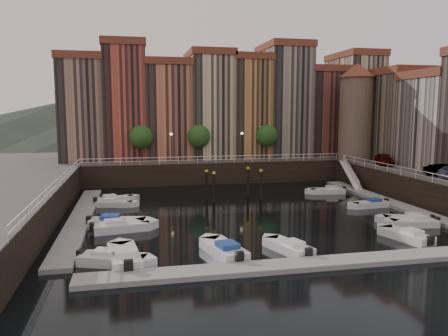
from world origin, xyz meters
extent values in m
plane|color=black|center=(0.00, 0.00, 0.00)|extent=(200.00, 200.00, 0.00)
cube|color=black|center=(0.00, 26.00, 1.50)|extent=(80.00, 20.00, 3.00)
cube|color=gray|center=(-16.20, -1.00, 0.17)|extent=(2.00, 28.00, 0.35)
cube|color=gray|center=(16.20, -1.00, 0.17)|extent=(2.00, 28.00, 0.35)
cube|color=gray|center=(0.00, -17.00, 0.17)|extent=(30.00, 2.00, 0.35)
cone|color=#2D382D|center=(-30.00, 110.00, 7.00)|extent=(80.00, 80.00, 14.00)
cone|color=#2D382D|center=(5.00, 110.00, 9.00)|extent=(100.00, 100.00, 18.00)
cone|color=#2D382D|center=(40.00, 110.00, 6.00)|extent=(70.00, 70.00, 12.00)
cube|color=#92725D|center=(-18.00, 23.50, 10.00)|extent=(6.00, 10.00, 14.00)
cube|color=brown|center=(-18.00, 23.50, 17.50)|extent=(6.30, 10.30, 1.00)
cube|color=#B24738|center=(-12.10, 23.50, 11.00)|extent=(5.80, 10.00, 16.00)
cube|color=brown|center=(-12.10, 23.50, 19.50)|extent=(6.10, 10.30, 1.00)
cube|color=#C46F50|center=(-5.95, 23.50, 9.75)|extent=(6.50, 10.00, 13.50)
cube|color=brown|center=(-5.95, 23.50, 17.00)|extent=(6.80, 10.30, 1.00)
cube|color=beige|center=(0.40, 23.50, 10.50)|extent=(6.20, 10.00, 15.00)
cube|color=brown|center=(0.40, 23.50, 18.50)|extent=(6.50, 10.30, 1.00)
cube|color=#B98144|center=(6.30, 23.50, 10.25)|extent=(5.60, 10.00, 14.50)
cube|color=brown|center=(6.30, 23.50, 18.00)|extent=(5.90, 10.30, 1.00)
cube|color=gray|center=(12.30, 23.50, 11.25)|extent=(6.40, 10.00, 16.50)
cube|color=brown|center=(12.30, 23.50, 20.00)|extent=(6.70, 10.30, 1.00)
cube|color=brown|center=(18.50, 23.50, 9.50)|extent=(6.00, 10.00, 13.00)
cube|color=brown|center=(18.50, 23.50, 16.50)|extent=(6.30, 10.30, 1.00)
cube|color=tan|center=(24.45, 23.50, 10.75)|extent=(5.90, 10.00, 15.50)
cube|color=brown|center=(24.45, 23.50, 19.00)|extent=(6.20, 10.30, 1.00)
cube|color=#726956|center=(26.50, 12.00, 9.00)|extent=(9.00, 8.00, 12.00)
cube|color=brown|center=(26.50, 12.00, 15.50)|extent=(9.30, 8.30, 1.00)
cube|color=beige|center=(26.50, 4.00, 8.50)|extent=(9.00, 8.00, 11.00)
cylinder|color=#6B5B4C|center=(20.00, 14.50, 9.00)|extent=(4.60, 4.60, 12.00)
cone|color=brown|center=(20.00, 14.50, 15.80)|extent=(5.20, 5.20, 2.00)
cylinder|color=black|center=(-10.00, 18.20, 4.20)|extent=(0.30, 0.30, 2.40)
sphere|color=#1E4719|center=(-10.00, 18.20, 6.60)|extent=(3.20, 3.20, 3.20)
cylinder|color=black|center=(-2.00, 18.20, 4.20)|extent=(0.30, 0.30, 2.40)
sphere|color=#1E4719|center=(-2.00, 18.20, 6.60)|extent=(3.20, 3.20, 3.20)
cylinder|color=black|center=(8.00, 18.20, 4.20)|extent=(0.30, 0.30, 2.40)
sphere|color=#1E4719|center=(8.00, 18.20, 6.60)|extent=(3.20, 3.20, 3.20)
cylinder|color=black|center=(-6.00, 17.20, 5.00)|extent=(0.12, 0.12, 4.00)
sphere|color=#FFD88C|center=(-6.00, 17.20, 7.00)|extent=(0.36, 0.36, 0.36)
cylinder|color=black|center=(4.00, 17.20, 5.00)|extent=(0.12, 0.12, 4.00)
sphere|color=#FFD88C|center=(4.00, 17.20, 7.00)|extent=(0.36, 0.36, 0.36)
cube|color=white|center=(0.00, 16.00, 3.95)|extent=(36.00, 0.08, 0.08)
cube|color=white|center=(0.00, 16.00, 3.50)|extent=(36.00, 0.06, 0.06)
cube|color=white|center=(18.00, -1.00, 3.95)|extent=(0.08, 34.00, 0.08)
cube|color=white|center=(18.00, -1.00, 3.50)|extent=(0.06, 34.00, 0.06)
cube|color=white|center=(-18.00, -1.00, 3.95)|extent=(0.08, 34.00, 0.08)
cube|color=white|center=(-18.00, -1.00, 3.50)|extent=(0.06, 34.00, 0.06)
cube|color=white|center=(17.10, 10.00, 1.75)|extent=(2.78, 8.26, 2.81)
cube|color=white|center=(17.10, 10.00, 2.25)|extent=(1.93, 8.32, 3.65)
cylinder|color=black|center=(-2.49, 4.23, 1.50)|extent=(0.32, 0.32, 3.60)
cylinder|color=gold|center=(-2.49, 4.23, 3.35)|extent=(0.36, 0.36, 0.25)
cylinder|color=black|center=(-3.04, 5.93, 1.50)|extent=(0.32, 0.32, 3.60)
cylinder|color=gold|center=(-3.04, 5.93, 3.35)|extent=(0.36, 0.36, 0.25)
cylinder|color=black|center=(3.15, 4.97, 1.50)|extent=(0.32, 0.32, 3.60)
cylinder|color=gold|center=(3.15, 4.97, 3.35)|extent=(0.36, 0.36, 0.25)
cylinder|color=black|center=(2.24, 7.30, 1.50)|extent=(0.32, 0.32, 3.60)
cylinder|color=gold|center=(2.24, 7.30, 3.35)|extent=(0.36, 0.36, 0.25)
cube|color=silver|center=(-12.74, -14.00, 0.30)|extent=(4.74, 3.22, 0.75)
cube|color=silver|center=(-13.30, -13.78, 0.75)|extent=(1.75, 1.64, 0.50)
cube|color=black|center=(-14.89, -13.15, 0.55)|extent=(0.51, 0.60, 0.70)
cube|color=silver|center=(-12.35, -5.71, 0.32)|extent=(4.86, 2.53, 0.79)
cube|color=silver|center=(-12.98, -5.81, 0.79)|extent=(1.66, 1.49, 0.53)
cube|color=black|center=(-14.74, -6.10, 0.58)|extent=(0.45, 0.58, 0.74)
cube|color=silver|center=(-12.71, -4.20, 0.33)|extent=(5.05, 2.69, 0.82)
cube|color=navy|center=(-13.35, -4.08, 0.82)|extent=(1.74, 1.56, 0.55)
cube|color=black|center=(-15.17, -3.75, 0.60)|extent=(0.47, 0.60, 0.76)
cube|color=silver|center=(-13.29, 4.43, 0.26)|extent=(4.06, 2.26, 0.65)
cube|color=silver|center=(-13.80, 4.54, 0.65)|extent=(1.41, 1.28, 0.44)
cube|color=black|center=(-15.25, 4.86, 0.48)|extent=(0.39, 0.49, 0.61)
cube|color=silver|center=(-13.31, 6.38, 0.28)|extent=(4.46, 2.90, 0.71)
cube|color=silver|center=(-13.85, 6.19, 0.71)|extent=(1.63, 1.51, 0.47)
cube|color=black|center=(-15.36, 5.65, 0.52)|extent=(0.47, 0.56, 0.66)
cube|color=silver|center=(12.90, -9.41, 0.27)|extent=(4.25, 2.30, 0.69)
cube|color=silver|center=(13.44, -9.52, 0.69)|extent=(1.47, 1.32, 0.46)
cube|color=black|center=(14.97, -9.81, 0.50)|extent=(0.40, 0.51, 0.64)
cube|color=silver|center=(12.99, -8.37, 0.28)|extent=(4.42, 2.96, 0.70)
cube|color=silver|center=(13.51, -8.57, 0.70)|extent=(1.63, 1.52, 0.47)
cube|color=black|center=(15.00, -9.13, 0.52)|extent=(0.47, 0.55, 0.66)
cube|color=silver|center=(13.22, -1.58, 0.27)|extent=(4.12, 1.92, 0.68)
cube|color=navy|center=(13.76, -1.53, 0.68)|extent=(1.37, 1.21, 0.45)
cube|color=black|center=(15.29, -1.38, 0.50)|extent=(0.36, 0.48, 0.63)
cube|color=silver|center=(12.24, 6.61, 0.28)|extent=(4.29, 2.12, 0.70)
cube|color=silver|center=(12.79, 6.54, 0.70)|extent=(1.45, 1.29, 0.47)
cube|color=black|center=(14.37, 6.33, 0.52)|extent=(0.39, 0.51, 0.66)
cube|color=silver|center=(-12.03, -13.61, 0.33)|extent=(2.46, 5.10, 0.84)
cube|color=silver|center=(-11.95, -14.27, 0.84)|extent=(1.51, 1.71, 0.56)
cube|color=black|center=(-11.73, -16.16, 0.61)|extent=(0.60, 0.45, 0.78)
cube|color=silver|center=(-5.16, -13.49, 0.32)|extent=(2.86, 5.05, 0.81)
cube|color=navy|center=(-5.01, -14.13, 0.81)|extent=(1.60, 1.77, 0.54)
cube|color=black|center=(-4.60, -15.92, 0.59)|extent=(0.61, 0.49, 0.76)
cube|color=silver|center=(-0.42, -13.75, 0.29)|extent=(2.89, 4.48, 0.71)
cube|color=silver|center=(-0.23, -14.29, 0.71)|extent=(1.51, 1.63, 0.48)
cube|color=black|center=(0.29, -15.81, 0.52)|extent=(0.56, 0.47, 0.67)
cube|color=silver|center=(9.70, -12.93, 0.29)|extent=(2.72, 4.58, 0.73)
cube|color=silver|center=(9.85, -13.49, 0.73)|extent=(1.49, 1.63, 0.49)
cube|color=black|center=(10.28, -15.10, 0.54)|extent=(0.56, 0.46, 0.68)
imported|color=gray|center=(20.96, 8.41, 3.76)|extent=(3.13, 4.81, 1.52)
imported|color=gray|center=(21.10, -2.50, 3.68)|extent=(2.16, 4.30, 1.35)
camera|label=1|loc=(-11.33, -42.72, 10.09)|focal=35.00mm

